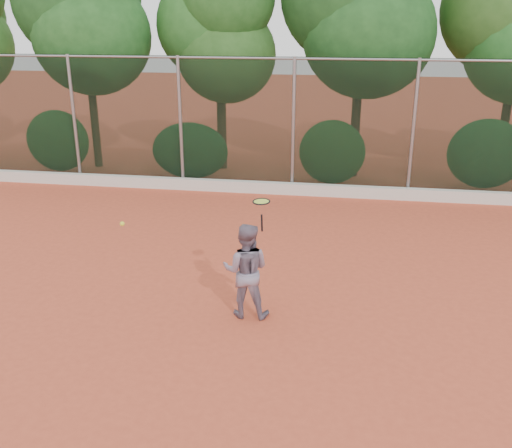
# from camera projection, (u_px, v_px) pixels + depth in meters

# --- Properties ---
(ground) EXTENTS (80.00, 80.00, 0.00)m
(ground) POSITION_uv_depth(u_px,v_px,m) (246.00, 322.00, 8.76)
(ground) COLOR #C94D2F
(ground) RESTS_ON ground
(concrete_curb) EXTENTS (24.00, 0.20, 0.30)m
(concrete_curb) POSITION_uv_depth(u_px,v_px,m) (291.00, 189.00, 15.04)
(concrete_curb) COLOR silver
(concrete_curb) RESTS_ON ground
(tennis_player) EXTENTS (0.74, 0.58, 1.52)m
(tennis_player) POSITION_uv_depth(u_px,v_px,m) (246.00, 270.00, 8.74)
(tennis_player) COLOR slate
(tennis_player) RESTS_ON ground
(chainlink_fence) EXTENTS (24.09, 0.09, 3.50)m
(chainlink_fence) POSITION_uv_depth(u_px,v_px,m) (293.00, 123.00, 14.62)
(chainlink_fence) COLOR black
(chainlink_fence) RESTS_ON ground
(foliage_backdrop) EXTENTS (23.70, 3.63, 7.55)m
(foliage_backdrop) POSITION_uv_depth(u_px,v_px,m) (283.00, 18.00, 15.67)
(foliage_backdrop) COLOR #432F19
(foliage_backdrop) RESTS_ON ground
(tennis_racket) EXTENTS (0.34, 0.34, 0.50)m
(tennis_racket) POSITION_uv_depth(u_px,v_px,m) (261.00, 204.00, 8.27)
(tennis_racket) COLOR black
(tennis_racket) RESTS_ON ground
(tennis_ball_in_flight) EXTENTS (0.07, 0.07, 0.07)m
(tennis_ball_in_flight) POSITION_uv_depth(u_px,v_px,m) (122.00, 224.00, 8.86)
(tennis_ball_in_flight) COLOR yellow
(tennis_ball_in_flight) RESTS_ON ground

